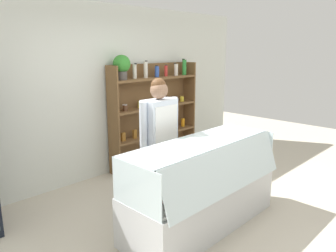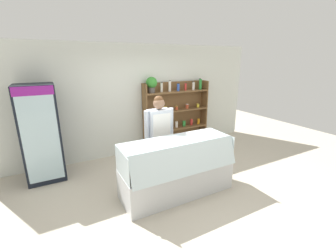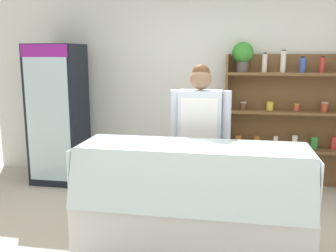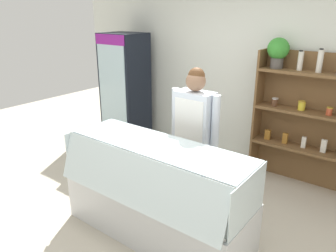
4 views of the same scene
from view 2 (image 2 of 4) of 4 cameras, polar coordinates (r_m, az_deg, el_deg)
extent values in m
plane|color=beige|center=(4.40, 2.82, -15.49)|extent=(12.00, 12.00, 0.00)
cube|color=silver|center=(5.73, -8.00, 6.52)|extent=(6.80, 0.10, 2.70)
cube|color=black|center=(4.98, -29.54, -1.75)|extent=(0.68, 0.59, 1.91)
cube|color=silver|center=(4.69, -29.55, -2.79)|extent=(0.60, 0.01, 1.71)
cube|color=#8C1E8C|center=(4.51, -31.11, 7.63)|extent=(0.64, 0.01, 0.16)
cylinder|color=purple|center=(4.97, -30.73, -9.36)|extent=(0.06, 0.06, 0.21)
cylinder|color=#3356B2|center=(4.97, -28.54, -9.30)|extent=(0.06, 0.06, 0.17)
cylinder|color=purple|center=(4.95, -26.40, -8.80)|extent=(0.07, 0.07, 0.22)
cylinder|color=orange|center=(4.80, -31.57, -4.15)|extent=(0.07, 0.07, 0.17)
cylinder|color=silver|center=(4.79, -29.35, -3.92)|extent=(0.07, 0.07, 0.16)
cylinder|color=#9E6623|center=(4.78, -27.16, -3.39)|extent=(0.06, 0.06, 0.20)
cylinder|color=orange|center=(4.67, -32.77, 1.58)|extent=(0.07, 0.07, 0.17)
cylinder|color=silver|center=(4.66, -31.06, 1.72)|extent=(0.06, 0.06, 0.15)
cylinder|color=orange|center=(4.65, -29.38, 2.19)|extent=(0.06, 0.06, 0.19)
cylinder|color=#2D8C38|center=(4.64, -27.69, 2.58)|extent=(0.05, 0.05, 0.22)
cube|color=brown|center=(6.15, 1.53, 2.96)|extent=(1.84, 0.02, 1.77)
cube|color=brown|center=(5.65, -5.79, 1.63)|extent=(0.03, 0.28, 1.77)
cube|color=brown|center=(6.53, 9.08, 3.56)|extent=(0.03, 0.28, 1.77)
cube|color=brown|center=(6.13, 2.15, -0.53)|extent=(1.78, 0.28, 0.04)
cube|color=brown|center=(6.00, 2.20, 4.00)|extent=(1.78, 0.28, 0.04)
cube|color=brown|center=(5.92, 2.25, 8.70)|extent=(1.78, 0.28, 0.04)
cylinder|color=#4C4742|center=(5.58, -4.15, 9.07)|extent=(0.16, 0.16, 0.13)
sphere|color=#348A2D|center=(5.56, -4.19, 10.95)|extent=(0.28, 0.28, 0.28)
cylinder|color=silver|center=(5.72, -1.67, 9.80)|extent=(0.07, 0.07, 0.23)
cylinder|color=black|center=(5.68, -1.55, 11.03)|extent=(0.04, 0.04, 0.02)
cylinder|color=silver|center=(5.81, 0.45, 10.09)|extent=(0.07, 0.07, 0.27)
cylinder|color=black|center=(5.78, 0.52, 11.49)|extent=(0.04, 0.04, 0.02)
cylinder|color=#3356B2|center=(5.91, 2.61, 9.77)|extent=(0.07, 0.07, 0.19)
cylinder|color=black|center=(5.91, 2.58, 10.75)|extent=(0.05, 0.05, 0.02)
cylinder|color=red|center=(6.05, 4.49, 9.91)|extent=(0.06, 0.06, 0.19)
cylinder|color=black|center=(6.03, 4.55, 10.86)|extent=(0.04, 0.04, 0.02)
cylinder|color=silver|center=(6.15, 6.48, 10.05)|extent=(0.07, 0.07, 0.21)
cylinder|color=black|center=(6.16, 6.38, 11.11)|extent=(0.05, 0.05, 0.02)
cylinder|color=#2D8C38|center=(6.27, 8.21, 10.45)|extent=(0.08, 0.08, 0.28)
cylinder|color=black|center=(6.28, 8.13, 11.81)|extent=(0.05, 0.05, 0.02)
cylinder|color=brown|center=(5.67, -3.69, 3.89)|extent=(0.08, 0.08, 0.09)
cylinder|color=silver|center=(5.67, -3.75, 4.43)|extent=(0.08, 0.08, 0.01)
cylinder|color=yellow|center=(5.84, -0.73, 4.38)|extent=(0.09, 0.09, 0.11)
cylinder|color=gold|center=(5.82, -0.67, 4.93)|extent=(0.09, 0.09, 0.01)
cylinder|color=#BF4C2D|center=(5.98, 2.22, 4.55)|extent=(0.07, 0.07, 0.09)
cylinder|color=gold|center=(5.98, 2.18, 5.02)|extent=(0.07, 0.07, 0.01)
cylinder|color=#BF4C2D|center=(6.17, 4.89, 5.00)|extent=(0.08, 0.08, 0.11)
cylinder|color=silver|center=(6.15, 4.96, 5.55)|extent=(0.09, 0.09, 0.01)
cylinder|color=yellow|center=(6.35, 7.61, 5.13)|extent=(0.08, 0.08, 0.09)
cylinder|color=gold|center=(6.35, 7.56, 5.59)|extent=(0.08, 0.08, 0.01)
cube|color=#9E6623|center=(5.79, -4.10, -0.71)|extent=(0.08, 0.05, 0.14)
cube|color=#9E6623|center=(5.88, -1.94, -0.35)|extent=(0.07, 0.04, 0.15)
cube|color=silver|center=(5.99, 0.15, 0.00)|extent=(0.06, 0.04, 0.15)
cube|color=silver|center=(6.10, 2.16, 0.39)|extent=(0.07, 0.04, 0.17)
cube|color=#2D8C38|center=(6.23, 4.09, 0.64)|extent=(0.08, 0.05, 0.16)
cube|color=red|center=(6.35, 5.96, 0.98)|extent=(0.06, 0.04, 0.17)
cube|color=orange|center=(6.49, 7.74, 1.17)|extent=(0.06, 0.04, 0.15)
cube|color=silver|center=(4.15, 2.24, -13.21)|extent=(1.99, 0.73, 0.55)
cube|color=white|center=(4.01, 2.29, -9.55)|extent=(1.93, 0.67, 0.03)
cube|color=silver|center=(3.66, 5.08, -8.72)|extent=(1.95, 0.16, 0.47)
cube|color=silver|center=(3.88, 1.99, -3.55)|extent=(1.95, 0.57, 0.01)
cube|color=silver|center=(3.57, -11.61, -9.70)|extent=(0.01, 0.69, 0.45)
cube|color=silver|center=(4.47, 13.28, -4.31)|extent=(0.01, 0.69, 0.45)
cube|color=beige|center=(3.76, -9.39, -10.99)|extent=(0.16, 0.13, 0.05)
cube|color=white|center=(3.58, -8.21, -12.43)|extent=(0.05, 0.03, 0.02)
cube|color=tan|center=(3.83, -6.04, -10.25)|extent=(0.16, 0.10, 0.05)
cube|color=white|center=(3.65, -4.71, -11.67)|extent=(0.05, 0.03, 0.02)
cube|color=beige|center=(3.91, -2.84, -9.64)|extent=(0.16, 0.12, 0.04)
cube|color=white|center=(3.74, -1.38, -10.90)|extent=(0.05, 0.03, 0.02)
cube|color=tan|center=(4.01, 0.20, -8.94)|extent=(0.16, 0.11, 0.05)
cube|color=white|center=(3.84, 1.78, -10.14)|extent=(0.05, 0.03, 0.02)
cube|color=tan|center=(4.11, 3.09, -8.18)|extent=(0.16, 0.12, 0.06)
cube|color=white|center=(3.95, 4.75, -9.39)|extent=(0.05, 0.03, 0.02)
cube|color=tan|center=(4.23, 5.82, -7.60)|extent=(0.16, 0.12, 0.05)
cube|color=white|center=(4.07, 7.54, -8.66)|extent=(0.05, 0.03, 0.02)
cube|color=tan|center=(4.35, 8.39, -6.91)|extent=(0.17, 0.13, 0.06)
cube|color=white|center=(4.20, 10.16, -7.95)|extent=(0.05, 0.03, 0.02)
cube|color=tan|center=(4.49, 10.79, -6.38)|extent=(0.16, 0.12, 0.04)
cube|color=white|center=(4.34, 12.61, -7.28)|extent=(0.05, 0.03, 0.02)
cylinder|color=#C1706B|center=(3.57, -8.32, -11.53)|extent=(0.18, 0.16, 0.15)
cylinder|color=#A35B4C|center=(3.64, -5.01, -10.90)|extent=(0.18, 0.16, 0.14)
cylinder|color=white|center=(4.14, 8.90, -6.86)|extent=(0.07, 0.07, 0.23)
cylinder|color=white|center=(4.21, 9.99, -6.77)|extent=(0.07, 0.07, 0.20)
cylinder|color=#383D51|center=(4.60, -3.23, -8.49)|extent=(0.13, 0.13, 0.78)
cylinder|color=#383D51|center=(4.68, -1.10, -8.03)|extent=(0.13, 0.13, 0.78)
cube|color=silver|center=(4.39, -2.26, 0.16)|extent=(0.43, 0.24, 0.64)
cube|color=white|center=(4.39, -1.49, -4.53)|extent=(0.36, 0.01, 1.20)
cylinder|color=silver|center=(4.27, -5.46, 0.09)|extent=(0.09, 0.09, 0.58)
cylinder|color=silver|center=(4.50, 0.78, 1.00)|extent=(0.09, 0.09, 0.58)
sphere|color=#8C664C|center=(4.29, -2.32, 5.75)|extent=(0.22, 0.22, 0.22)
sphere|color=brown|center=(4.28, -2.39, 6.49)|extent=(0.19, 0.19, 0.19)
camera|label=1|loc=(1.36, -70.20, -8.06)|focal=35.00mm
camera|label=3|loc=(2.26, 58.53, -5.95)|focal=40.00mm
camera|label=4|loc=(3.81, 50.11, 9.61)|focal=35.00mm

